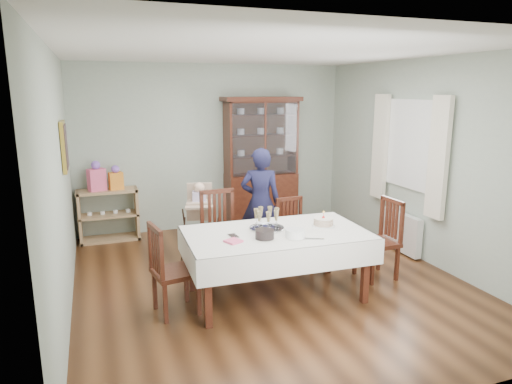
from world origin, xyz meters
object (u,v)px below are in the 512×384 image
dining_table (276,264)px  gift_bag_orange (116,179)px  china_cabinet (261,160)px  woman (260,202)px  chair_end_right (377,255)px  chair_end_left (174,287)px  birthday_cake (323,222)px  champagne_tray (267,223)px  chair_far_right (294,246)px  chair_far_left (222,249)px  sideboard (109,215)px  gift_bag_pink (97,177)px  high_chair (200,227)px

dining_table → gift_bag_orange: size_ratio=5.47×
china_cabinet → woman: (-0.52, -1.36, -0.36)m
chair_end_right → gift_bag_orange: bearing=-133.9°
dining_table → gift_bag_orange: 3.16m
woman → chair_end_left: bearing=64.3°
dining_table → woman: 1.43m
birthday_cake → dining_table: bearing=-177.8°
woman → champagne_tray: bearing=94.4°
dining_table → china_cabinet: china_cabinet is taller
dining_table → chair_far_right: chair_far_right is taller
dining_table → birthday_cake: birthday_cake is taller
birthday_cake → gift_bag_orange: gift_bag_orange is taller
chair_end_right → woman: woman is taller
chair_far_left → sideboard: bearing=122.8°
chair_end_left → chair_end_right: chair_end_right is taller
sideboard → woman: bearing=-34.8°
chair_end_left → chair_end_right: 2.53m
sideboard → chair_end_right: bearing=-40.8°
dining_table → chair_end_right: bearing=3.2°
sideboard → gift_bag_orange: gift_bag_orange is taller
gift_bag_orange → china_cabinet: bearing=-0.0°
chair_end_left → gift_bag_pink: size_ratio=2.12×
woman → birthday_cake: (0.28, -1.32, 0.05)m
chair_end_right → high_chair: (-1.89, 1.49, 0.12)m
chair_far_left → chair_end_right: 1.94m
chair_end_left → high_chair: bearing=-31.7°
dining_table → gift_bag_pink: 3.31m
gift_bag_pink → champagne_tray: bearing=-56.0°
sideboard → champagne_tray: (1.60, -2.60, 0.43)m
china_cabinet → gift_bag_pink: china_cabinet is taller
sideboard → high_chair: high_chair is taller
champagne_tray → sideboard: bearing=121.7°
sideboard → high_chair: bearing=-44.6°
chair_end_right → high_chair: size_ratio=0.93×
dining_table → high_chair: high_chair is taller
birthday_cake → gift_bag_pink: (-2.40, 2.68, 0.19)m
chair_far_left → chair_far_right: size_ratio=1.17×
chair_end_right → gift_bag_pink: size_ratio=2.16×
high_chair → gift_bag_pink: 1.83m
sideboard → champagne_tray: size_ratio=2.28×
woman → chair_far_left: bearing=56.3°
gift_bag_orange → champagne_tray: bearing=-60.4°
chair_far_right → gift_bag_pink: bearing=138.1°
sideboard → chair_far_right: (2.25, -1.94, -0.13)m
gift_bag_pink → gift_bag_orange: 0.28m
chair_far_right → gift_bag_pink: (-2.39, 1.92, 0.74)m
sideboard → gift_bag_orange: (0.14, -0.02, 0.57)m
sideboard → chair_end_left: bearing=-79.0°
gift_bag_pink → birthday_cake: bearing=-48.2°
sideboard → high_chair: 1.64m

